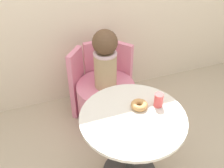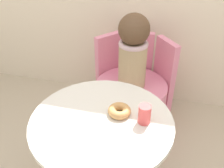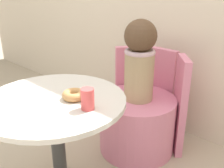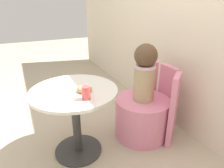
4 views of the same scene
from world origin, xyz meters
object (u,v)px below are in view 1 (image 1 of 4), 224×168
(round_table, at_px, (132,133))
(tub_chair, at_px, (106,102))
(cup, at_px, (159,100))
(child_figure, at_px, (105,58))
(donut, at_px, (139,105))

(round_table, height_order, tub_chair, round_table)
(round_table, distance_m, tub_chair, 0.73)
(tub_chair, relative_size, cup, 5.41)
(child_figure, distance_m, donut, 0.61)
(donut, bearing_deg, tub_chair, 94.17)
(child_figure, relative_size, cup, 5.46)
(cup, bearing_deg, child_figure, 105.56)
(round_table, relative_size, child_figure, 1.33)
(donut, height_order, cup, cup)
(child_figure, relative_size, donut, 4.61)
(child_figure, xyz_separation_m, cup, (0.18, -0.64, -0.02))
(child_figure, xyz_separation_m, donut, (0.04, -0.61, -0.04))
(round_table, bearing_deg, child_figure, 87.30)
(round_table, xyz_separation_m, child_figure, (0.03, 0.68, 0.23))
(donut, bearing_deg, child_figure, 94.17)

